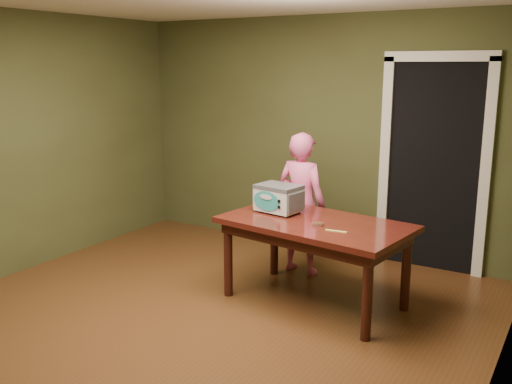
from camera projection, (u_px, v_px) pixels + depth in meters
floor at (181, 330)px, 4.55m from camera, size 5.00×5.00×0.00m
room_shell at (174, 116)px, 4.18m from camera, size 4.52×5.02×2.61m
doorway at (441, 163)px, 6.00m from camera, size 1.10×0.66×2.25m
dining_table at (315, 232)px, 4.94m from camera, size 1.71×1.10×0.75m
toy_oven at (278, 197)px, 5.19m from camera, size 0.45×0.33×0.26m
baking_pan at (318, 224)px, 4.80m from camera, size 0.10×0.10×0.02m
spatula at (336, 231)px, 4.61m from camera, size 0.18×0.04×0.01m
child at (301, 204)px, 5.69m from camera, size 0.55×0.38×1.43m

